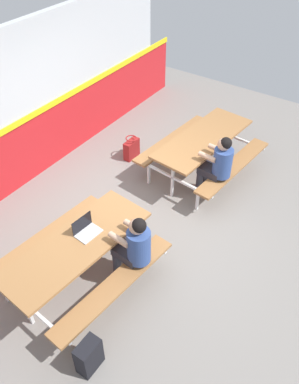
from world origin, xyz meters
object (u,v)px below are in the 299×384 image
at_px(picnic_table_left, 78,252).
at_px(student_nearer, 134,245).
at_px(student_further, 218,163).
at_px(backpack_dark, 88,356).
at_px(laptop_silver, 86,230).
at_px(tote_bag_bright, 132,149).
at_px(picnic_table_right, 203,145).

height_order(picnic_table_left, student_nearer, student_nearer).
bearing_deg(student_further, backpack_dark, -176.75).
height_order(student_nearer, backpack_dark, student_nearer).
distance_m(student_nearer, backpack_dark, 1.37).
bearing_deg(picnic_table_left, backpack_dark, -134.29).
bearing_deg(laptop_silver, backpack_dark, -140.27).
bearing_deg(tote_bag_bright, backpack_dark, -150.45).
relative_size(student_nearer, backpack_dark, 2.74).
xyz_separation_m(laptop_silver, backpack_dark, (-1.06, -0.88, -0.57)).
relative_size(picnic_table_left, student_further, 1.74).
distance_m(laptop_silver, backpack_dark, 1.50).
xyz_separation_m(picnic_table_left, student_nearer, (0.41, -0.60, 0.13)).
bearing_deg(backpack_dark, picnic_table_left, 45.71).
distance_m(student_nearer, student_further, 2.13).
distance_m(student_further, tote_bag_bright, 1.88).
xyz_separation_m(picnic_table_left, tote_bag_bright, (2.68, 1.13, -0.38)).
bearing_deg(laptop_silver, student_nearer, -72.98).
xyz_separation_m(student_nearer, student_further, (2.13, -0.08, 0.00)).
bearing_deg(tote_bag_bright, student_nearer, -142.74).
height_order(picnic_table_right, student_nearer, student_nearer).
bearing_deg(backpack_dark, picnic_table_right, 10.40).
distance_m(picnic_table_left, laptop_silver, 0.30).
xyz_separation_m(student_nearer, laptop_silver, (-0.19, 0.61, 0.08)).
height_order(backpack_dark, tote_bag_bright, backpack_dark).
distance_m(picnic_table_left, picnic_table_right, 3.01).
bearing_deg(picnic_table_left, laptop_silver, 4.47).
height_order(picnic_table_right, laptop_silver, laptop_silver).
xyz_separation_m(picnic_table_right, tote_bag_bright, (-0.33, 1.29, -0.38)).
bearing_deg(tote_bag_bright, laptop_silver, -155.65).
distance_m(student_further, laptop_silver, 2.42).
relative_size(laptop_silver, backpack_dark, 0.77).
xyz_separation_m(picnic_table_right, student_further, (-0.47, -0.51, 0.13)).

